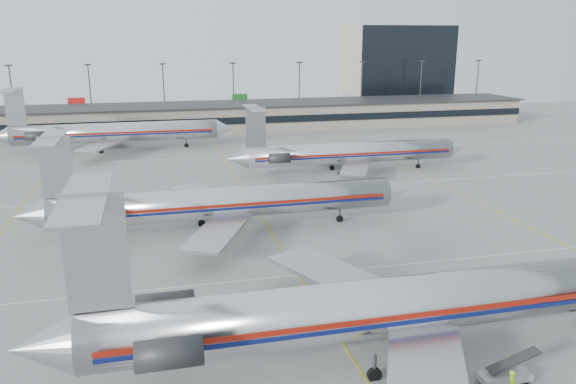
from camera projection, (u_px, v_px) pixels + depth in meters
name	position (u px, v px, depth m)	size (l,w,h in m)	color
ground	(331.00, 326.00, 43.44)	(260.00, 260.00, 0.00)	gray
apron_markings	(299.00, 275.00, 52.81)	(160.00, 0.15, 0.02)	silver
terminal	(205.00, 117.00, 134.35)	(162.00, 17.00, 6.25)	gray
light_mast_row	(199.00, 89.00, 146.04)	(163.60, 0.40, 15.28)	#38383D
distant_building	(395.00, 68.00, 174.15)	(30.00, 20.00, 25.00)	tan
jet_foreground	(392.00, 305.00, 38.57)	(50.53, 29.76, 13.23)	silver
jet_second_row	(220.00, 202.00, 63.91)	(45.27, 26.66, 11.85)	silver
jet_third_row	(347.00, 153.00, 92.21)	(41.31, 25.41, 11.30)	silver
jet_back_row	(112.00, 132.00, 110.00)	(45.88, 28.22, 12.55)	silver
belt_loader	(506.00, 374.00, 36.25)	(4.01, 1.25, 2.13)	#A2A2A2
ramp_worker_far	(510.00, 366.00, 36.87)	(0.74, 0.58, 1.53)	#8DC212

